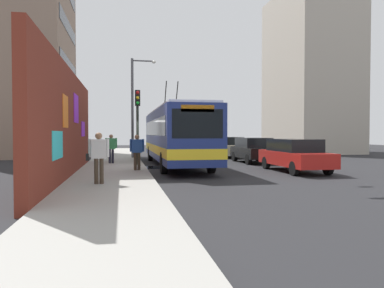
# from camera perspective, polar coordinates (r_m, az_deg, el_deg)

# --- Properties ---
(ground_plane) EXTENTS (80.00, 80.00, 0.00)m
(ground_plane) POSITION_cam_1_polar(r_m,az_deg,el_deg) (19.65, -7.25, -3.78)
(ground_plane) COLOR #232326
(sidewalk_slab) EXTENTS (48.00, 3.20, 0.15)m
(sidewalk_slab) POSITION_cam_1_polar(r_m,az_deg,el_deg) (19.61, -11.93, -3.59)
(sidewalk_slab) COLOR #9E9B93
(sidewalk_slab) RESTS_ON ground_plane
(graffiti_wall) EXTENTS (14.82, 0.32, 4.44)m
(graffiti_wall) POSITION_cam_1_polar(r_m,az_deg,el_deg) (16.09, -18.48, 2.88)
(graffiti_wall) COLOR maroon
(graffiti_wall) RESTS_ON ground_plane
(building_far_left) EXTENTS (10.74, 7.22, 21.55)m
(building_far_left) POSITION_cam_1_polar(r_m,az_deg,el_deg) (34.94, -24.65, 16.28)
(building_far_left) COLOR gray
(building_far_left) RESTS_ON ground_plane
(building_far_right) EXTENTS (9.63, 6.25, 15.56)m
(building_far_right) POSITION_cam_1_polar(r_m,az_deg,el_deg) (38.72, 17.72, 10.36)
(building_far_right) COLOR #B2A899
(building_far_right) RESTS_ON ground_plane
(city_bus) EXTENTS (12.73, 2.51, 5.00)m
(city_bus) POSITION_cam_1_polar(r_m,az_deg,el_deg) (21.09, -2.60, 1.48)
(city_bus) COLOR navy
(city_bus) RESTS_ON ground_plane
(parked_car_red) EXTENTS (4.85, 1.83, 1.58)m
(parked_car_red) POSITION_cam_1_polar(r_m,az_deg,el_deg) (18.54, 15.50, -1.56)
(parked_car_red) COLOR #B21E19
(parked_car_red) RESTS_ON ground_plane
(parked_car_black) EXTENTS (4.14, 1.88, 1.58)m
(parked_car_black) POSITION_cam_1_polar(r_m,az_deg,el_deg) (23.70, 9.47, -0.85)
(parked_car_black) COLOR black
(parked_car_black) RESTS_ON ground_plane
(parked_car_champagne) EXTENTS (4.32, 1.73, 1.58)m
(parked_car_champagne) POSITION_cam_1_polar(r_m,az_deg,el_deg) (28.76, 5.80, -0.40)
(parked_car_champagne) COLOR #C6B793
(parked_car_champagne) RESTS_ON ground_plane
(pedestrian_at_curb) EXTENTS (0.22, 0.66, 1.65)m
(pedestrian_at_curb) POSITION_cam_1_polar(r_m,az_deg,el_deg) (17.30, -8.47, -0.82)
(pedestrian_at_curb) COLOR #3F3326
(pedestrian_at_curb) RESTS_ON sidewalk_slab
(pedestrian_near_wall) EXTENTS (0.23, 0.77, 1.73)m
(pedestrian_near_wall) POSITION_cam_1_polar(r_m,az_deg,el_deg) (12.83, -14.21, -1.43)
(pedestrian_near_wall) COLOR #3F3326
(pedestrian_near_wall) RESTS_ON sidewalk_slab
(pedestrian_midblock) EXTENTS (0.22, 0.74, 1.64)m
(pedestrian_midblock) POSITION_cam_1_polar(r_m,az_deg,el_deg) (21.59, -12.38, -0.36)
(pedestrian_midblock) COLOR #1E1E2D
(pedestrian_midblock) RESTS_ON sidewalk_slab
(traffic_light) EXTENTS (0.49, 0.28, 4.06)m
(traffic_light) POSITION_cam_1_polar(r_m,az_deg,el_deg) (20.28, -8.39, 4.55)
(traffic_light) COLOR #2D382D
(traffic_light) RESTS_ON sidewalk_slab
(street_lamp) EXTENTS (0.44, 1.76, 6.98)m
(street_lamp) POSITION_cam_1_polar(r_m,az_deg,el_deg) (26.57, -8.78, 6.55)
(street_lamp) COLOR #4C4C51
(street_lamp) RESTS_ON sidewalk_slab
(curbside_puddle) EXTENTS (1.93, 1.93, 0.00)m
(curbside_puddle) POSITION_cam_1_polar(r_m,az_deg,el_deg) (20.32, -5.67, -3.59)
(curbside_puddle) COLOR black
(curbside_puddle) RESTS_ON ground_plane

